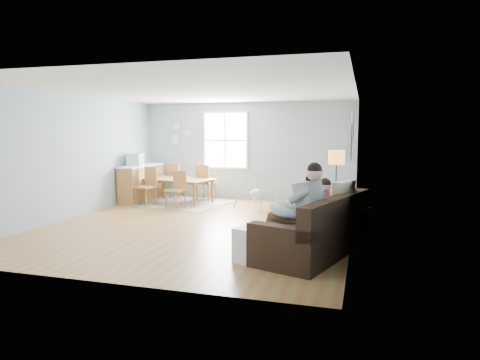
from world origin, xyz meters
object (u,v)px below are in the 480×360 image
(chair_ne, at_px, (204,180))
(baby_swing, at_px, (257,193))
(floor_lamp, at_px, (336,164))
(dining_table, at_px, (177,191))
(chair_nw, at_px, (176,178))
(sofa, at_px, (317,234))
(father, at_px, (300,207))
(monitor, at_px, (135,160))
(toddler, at_px, (318,202))
(chair_sw, at_px, (148,183))
(counter, at_px, (142,182))
(storage_cube, at_px, (252,245))
(chair_se, at_px, (177,187))

(chair_ne, xyz_separation_m, baby_swing, (1.70, -0.80, -0.18))
(floor_lamp, relative_size, dining_table, 0.83)
(floor_lamp, relative_size, chair_nw, 1.53)
(chair_nw, bearing_deg, baby_swing, -20.39)
(sofa, bearing_deg, chair_nw, 134.54)
(father, distance_m, floor_lamp, 2.30)
(chair_ne, height_order, monitor, monitor)
(toddler, relative_size, floor_lamp, 0.62)
(father, relative_size, floor_lamp, 0.95)
(toddler, xyz_separation_m, chair_sw, (-4.67, 3.06, -0.22))
(floor_lamp, height_order, chair_ne, floor_lamp)
(chair_nw, xyz_separation_m, chair_ne, (0.92, -0.17, -0.00))
(dining_table, distance_m, chair_nw, 0.83)
(floor_lamp, bearing_deg, dining_table, 156.16)
(floor_lamp, relative_size, chair_sw, 1.55)
(monitor, bearing_deg, baby_swing, -0.29)
(floor_lamp, relative_size, counter, 0.87)
(dining_table, relative_size, monitor, 4.76)
(baby_swing, bearing_deg, monitor, 179.71)
(sofa, xyz_separation_m, floor_lamp, (0.15, 1.94, 0.94))
(chair_nw, bearing_deg, storage_cube, -55.38)
(chair_se, bearing_deg, dining_table, 115.42)
(sofa, relative_size, storage_cube, 4.35)
(floor_lamp, bearing_deg, father, -99.94)
(floor_lamp, distance_m, chair_ne, 4.46)
(dining_table, height_order, chair_sw, chair_sw)
(chair_se, relative_size, counter, 0.53)
(counter, xyz_separation_m, baby_swing, (3.38, -0.35, -0.10))
(storage_cube, bearing_deg, floor_lamp, 68.79)
(toddler, height_order, dining_table, toddler)
(storage_cube, height_order, chair_ne, chair_ne)
(toddler, distance_m, floor_lamp, 1.79)
(dining_table, bearing_deg, counter, -172.00)
(chair_sw, bearing_deg, chair_se, -11.09)
(sofa, height_order, monitor, monitor)
(floor_lamp, bearing_deg, baby_swing, 140.86)
(monitor, distance_m, baby_swing, 3.45)
(father, xyz_separation_m, counter, (-4.97, 4.18, -0.29))
(sofa, distance_m, monitor, 6.37)
(sofa, height_order, chair_se, chair_se)
(sofa, xyz_separation_m, chair_nw, (-4.46, 4.53, 0.25))
(father, bearing_deg, floor_lamp, 80.06)
(sofa, relative_size, counter, 1.41)
(dining_table, bearing_deg, chair_ne, 55.26)
(chair_ne, bearing_deg, baby_swing, -25.21)
(sofa, distance_m, storage_cube, 1.10)
(father, relative_size, counter, 0.83)
(storage_cube, relative_size, chair_ne, 0.57)
(chair_se, height_order, chair_nw, chair_nw)
(father, bearing_deg, chair_se, 136.28)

